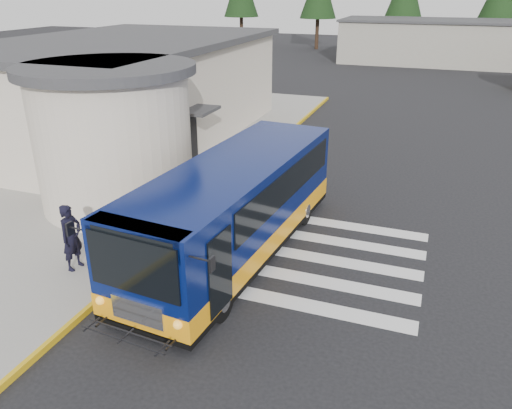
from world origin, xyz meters
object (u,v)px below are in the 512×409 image
(transit_bus, at_px, (235,211))
(pedestrian_b, at_px, (91,184))
(pedestrian_a, at_px, (71,237))
(bollard, at_px, (86,247))

(transit_bus, xyz_separation_m, pedestrian_b, (-5.90, 1.17, -0.40))
(pedestrian_a, bearing_deg, pedestrian_b, 35.54)
(transit_bus, distance_m, pedestrian_a, 4.49)
(bollard, bearing_deg, pedestrian_a, -136.22)
(pedestrian_b, bearing_deg, bollard, -5.85)
(pedestrian_a, xyz_separation_m, pedestrian_b, (-2.21, 3.71, -0.14))
(transit_bus, bearing_deg, bollard, -141.43)
(transit_bus, relative_size, pedestrian_b, 6.40)
(pedestrian_b, xyz_separation_m, bollard, (2.45, -3.47, -0.22))
(transit_bus, height_order, bollard, transit_bus)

